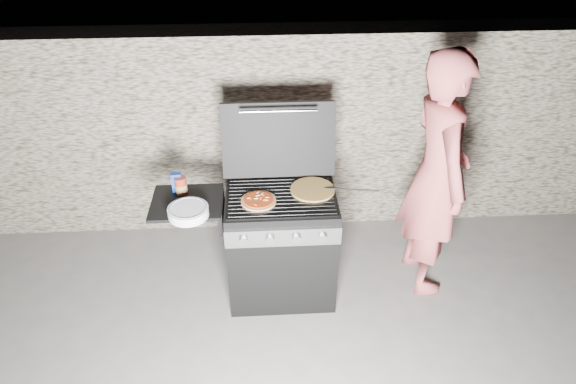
{
  "coord_description": "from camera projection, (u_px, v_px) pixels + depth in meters",
  "views": [
    {
      "loc": [
        -0.13,
        -3.02,
        2.97
      ],
      "look_at": [
        0.05,
        0.0,
        0.95
      ],
      "focal_mm": 32.0,
      "sensor_mm": 36.0,
      "label": 1
    }
  ],
  "objects": [
    {
      "name": "blue_carton",
      "position": [
        177.0,
        183.0,
        3.69
      ],
      "size": [
        0.07,
        0.05,
        0.15
      ],
      "primitive_type": "cube",
      "rotation": [
        0.0,
        0.0,
        0.09
      ],
      "color": "navy",
      "rests_on": "gas_grill"
    },
    {
      "name": "gas_grill",
      "position": [
        249.0,
        247.0,
        3.9
      ],
      "size": [
        1.34,
        0.79,
        0.91
      ],
      "primitive_type": null,
      "color": "black",
      "rests_on": "ground"
    },
    {
      "name": "pizza_topped",
      "position": [
        259.0,
        200.0,
        3.59
      ],
      "size": [
        0.32,
        0.32,
        0.03
      ],
      "primitive_type": null,
      "rotation": [
        0.0,
        0.0,
        -0.34
      ],
      "color": "tan",
      "rests_on": "gas_grill"
    },
    {
      "name": "sauce_jar",
      "position": [
        181.0,
        185.0,
        3.68
      ],
      "size": [
        0.1,
        0.1,
        0.13
      ],
      "primitive_type": "cylinder",
      "rotation": [
        0.0,
        0.0,
        -0.26
      ],
      "color": "maroon",
      "rests_on": "gas_grill"
    },
    {
      "name": "person",
      "position": [
        436.0,
        176.0,
        3.77
      ],
      "size": [
        0.52,
        0.74,
        1.94
      ],
      "primitive_type": "imported",
      "rotation": [
        0.0,
        0.0,
        1.65
      ],
      "color": "#AF4C4D",
      "rests_on": "ground"
    },
    {
      "name": "tongs",
      "position": [
        349.0,
        189.0,
        3.66
      ],
      "size": [
        0.4,
        0.19,
        0.09
      ],
      "primitive_type": "cylinder",
      "rotation": [
        0.0,
        1.4,
        -0.41
      ],
      "color": "black",
      "rests_on": "gas_grill"
    },
    {
      "name": "stone_wall",
      "position": [
        275.0,
        131.0,
        4.53
      ],
      "size": [
        8.0,
        0.35,
        1.8
      ],
      "primitive_type": "cube",
      "color": "gray",
      "rests_on": "ground"
    },
    {
      "name": "plate_stack",
      "position": [
        188.0,
        212.0,
        3.47
      ],
      "size": [
        0.33,
        0.33,
        0.06
      ],
      "primitive_type": "cylinder",
      "rotation": [
        0.0,
        0.0,
        0.23
      ],
      "color": "white",
      "rests_on": "gas_grill"
    },
    {
      "name": "ground",
      "position": [
        282.0,
        289.0,
        4.16
      ],
      "size": [
        50.0,
        50.0,
        0.0
      ],
      "primitive_type": "plane",
      "color": "#545454"
    },
    {
      "name": "pizza_plain",
      "position": [
        312.0,
        190.0,
        3.72
      ],
      "size": [
        0.33,
        0.33,
        0.02
      ],
      "primitive_type": "cylinder",
      "rotation": [
        0.0,
        0.0,
        0.01
      ],
      "color": "gold",
      "rests_on": "gas_grill"
    }
  ]
}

